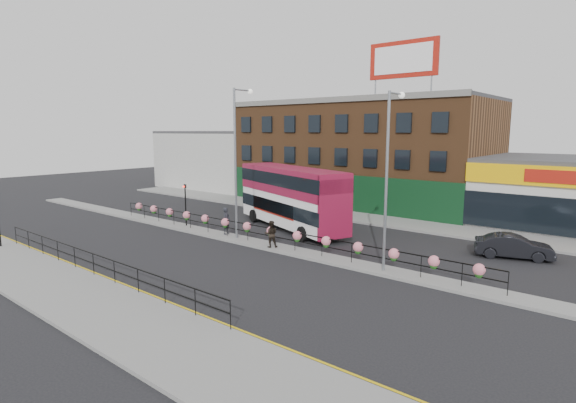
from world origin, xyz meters
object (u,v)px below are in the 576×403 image
Objects in this scene: car at (514,246)px; lamp_column_west at (238,150)px; pedestrian_b at (271,234)px; double_decker_bus at (291,192)px; lamp_column_east at (389,166)px; pedestrian_a at (226,221)px.

lamp_column_west reaches higher than car.
lamp_column_west reaches higher than pedestrian_b.
double_decker_bus is 1.17× the size of lamp_column_west.
car is 14.36m from pedestrian_b.
pedestrian_a is at bearing 178.77° from lamp_column_east.
lamp_column_west is at bearing 179.23° from lamp_column_east.
pedestrian_a is 0.19× the size of lamp_column_west.
lamp_column_east is at bearing -25.28° from double_decker_bus.
pedestrian_a reaches higher than pedestrian_b.
double_decker_bus is at bearing 154.72° from lamp_column_east.
double_decker_bus is at bearing -105.70° from pedestrian_b.
pedestrian_b is at bearing -176.47° from lamp_column_east.
car is at bearing 57.20° from lamp_column_east.
lamp_column_west is at bearing -110.08° from pedestrian_a.
car is at bearing 169.14° from pedestrian_b.
lamp_column_east is at bearing -106.50° from pedestrian_a.
lamp_column_east is (11.09, -0.15, -0.47)m from lamp_column_west.
lamp_column_west is (1.40, -0.12, 4.97)m from pedestrian_a.
double_decker_bus is 6.30m from pedestrian_b.
pedestrian_b reaches higher than car.
double_decker_bus is 6.20× the size of pedestrian_a.
double_decker_bus reaches higher than pedestrian_a.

